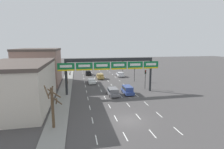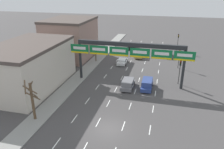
# 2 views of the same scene
# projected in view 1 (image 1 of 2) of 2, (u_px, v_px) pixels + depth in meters

# --- Properties ---
(ground_plane) EXTENTS (220.00, 220.00, 0.00)m
(ground_plane) POSITION_uv_depth(u_px,v_px,m) (129.00, 120.00, 23.99)
(ground_plane) COLOR #474444
(sidewalk_left) EXTENTS (2.80, 110.00, 0.15)m
(sidewalk_left) POSITION_uv_depth(u_px,v_px,m) (56.00, 126.00, 22.12)
(sidewalk_left) COLOR gray
(sidewalk_left) RESTS_ON ground_plane
(lane_dashes) EXTENTS (10.02, 67.00, 0.01)m
(lane_dashes) POSITION_uv_depth(u_px,v_px,m) (111.00, 93.00, 37.03)
(lane_dashes) COLOR white
(lane_dashes) RESTS_ON ground_plane
(sign_gantry) EXTENTS (21.22, 0.70, 7.47)m
(sign_gantry) POSITION_uv_depth(u_px,v_px,m) (110.00, 65.00, 36.33)
(sign_gantry) COLOR #232628
(sign_gantry) RESTS_ON ground_plane
(building_near) EXTENTS (9.89, 16.77, 7.48)m
(building_near) POSITION_uv_depth(u_px,v_px,m) (18.00, 85.00, 28.53)
(building_near) COLOR beige
(building_near) RESTS_ON ground_plane
(building_far) EXTENTS (10.03, 12.72, 9.21)m
(building_far) POSITION_uv_depth(u_px,v_px,m) (40.00, 66.00, 45.18)
(building_far) COLOR gray
(building_far) RESTS_ON ground_plane
(car_gold) EXTENTS (1.92, 4.35, 1.54)m
(car_gold) POSITION_uv_depth(u_px,v_px,m) (100.00, 76.00, 52.53)
(car_gold) COLOR #A88947
(car_gold) RESTS_ON ground_plane
(car_silver) EXTENTS (1.88, 4.34, 1.41)m
(car_silver) POSITION_uv_depth(u_px,v_px,m) (120.00, 74.00, 55.93)
(car_silver) COLOR #B7B7BC
(car_silver) RESTS_ON ground_plane
(car_white) EXTENTS (1.86, 4.09, 1.28)m
(car_white) POSITION_uv_depth(u_px,v_px,m) (92.00, 81.00, 46.19)
(car_white) COLOR silver
(car_white) RESTS_ON ground_plane
(suv_grey) EXTENTS (1.98, 4.24, 1.50)m
(suv_grey) POSITION_uv_depth(u_px,v_px,m) (113.00, 91.00, 35.43)
(suv_grey) COLOR slate
(suv_grey) RESTS_ON ground_plane
(car_black) EXTENTS (1.80, 4.53, 1.48)m
(car_black) POSITION_uv_depth(u_px,v_px,m) (88.00, 73.00, 58.98)
(car_black) COLOR black
(car_black) RESTS_ON ground_plane
(suv_blue) EXTENTS (1.81, 4.29, 1.69)m
(suv_blue) POSITION_uv_depth(u_px,v_px,m) (128.00, 90.00, 36.52)
(suv_blue) COLOR navy
(suv_blue) RESTS_ON ground_plane
(traffic_light_near_gantry) EXTENTS (0.30, 0.35, 4.70)m
(traffic_light_near_gantry) POSITION_uv_depth(u_px,v_px,m) (123.00, 64.00, 60.94)
(traffic_light_near_gantry) COLOR black
(traffic_light_near_gantry) RESTS_ON ground_plane
(traffic_light_mid_block) EXTENTS (0.30, 0.35, 4.33)m
(traffic_light_mid_block) POSITION_uv_depth(u_px,v_px,m) (135.00, 70.00, 48.48)
(traffic_light_mid_block) COLOR black
(traffic_light_mid_block) RESTS_ON ground_plane
(traffic_light_far_end) EXTENTS (0.30, 0.35, 4.41)m
(traffic_light_far_end) POSITION_uv_depth(u_px,v_px,m) (145.00, 75.00, 40.37)
(traffic_light_far_end) COLOR black
(traffic_light_far_end) RESTS_ON ground_plane
(tree_bare_closest) EXTENTS (2.09, 1.80, 5.37)m
(tree_bare_closest) POSITION_uv_depth(u_px,v_px,m) (53.00, 105.00, 21.10)
(tree_bare_closest) COLOR brown
(tree_bare_closest) RESTS_ON sidewalk_left
(tree_bare_second) EXTENTS (1.87, 1.91, 3.89)m
(tree_bare_second) POSITION_uv_depth(u_px,v_px,m) (67.00, 76.00, 45.05)
(tree_bare_second) COLOR brown
(tree_bare_second) RESTS_ON sidewalk_left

